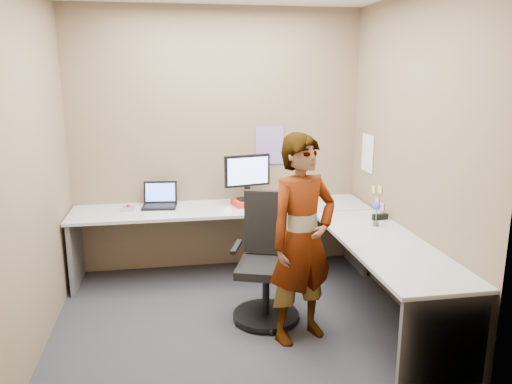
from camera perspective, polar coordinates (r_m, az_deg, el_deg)
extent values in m
plane|color=#25252A|center=(4.39, -2.39, -14.33)|extent=(3.00, 3.00, 0.00)
plane|color=brown|center=(5.22, -4.41, 5.76)|extent=(3.00, 0.00, 3.00)
plane|color=brown|center=(4.39, 17.26, 3.72)|extent=(0.00, 2.70, 2.70)
plane|color=brown|center=(4.05, -24.17, 2.34)|extent=(0.00, 2.70, 2.70)
cube|color=#AEAEAE|center=(5.03, -3.92, -1.91)|extent=(2.96, 0.65, 0.03)
cube|color=#AEAEAE|center=(4.12, 14.63, -5.85)|extent=(0.65, 1.91, 0.03)
cube|color=#59595B|center=(5.21, -19.92, -6.40)|extent=(0.04, 0.60, 0.70)
cube|color=#59595B|center=(5.47, 11.37, -4.87)|extent=(0.04, 0.60, 0.70)
cube|color=#59595B|center=(3.54, 20.57, -16.19)|extent=(0.60, 0.04, 0.70)
cube|color=red|center=(5.09, -0.95, -1.18)|extent=(0.34, 0.28, 0.06)
cube|color=black|center=(5.08, -0.95, -0.77)|extent=(0.23, 0.18, 0.02)
cube|color=black|center=(5.08, -0.99, 0.02)|extent=(0.06, 0.05, 0.12)
cube|color=black|center=(5.04, -1.00, 2.46)|extent=(0.48, 0.14, 0.32)
cube|color=#93ADFE|center=(5.02, -0.92, 2.42)|extent=(0.42, 0.10, 0.27)
cube|color=black|center=(5.10, -10.96, -1.65)|extent=(0.36, 0.28, 0.02)
cube|color=black|center=(5.18, -10.87, -0.01)|extent=(0.34, 0.10, 0.22)
cube|color=#4770E3|center=(5.18, -10.87, -0.01)|extent=(0.30, 0.08, 0.18)
cube|color=#B7B7BC|center=(5.04, -14.37, -1.86)|extent=(0.12, 0.08, 0.04)
sphere|color=#AE0B20|center=(5.02, -14.40, -1.56)|extent=(0.04, 0.04, 0.04)
cone|color=white|center=(4.87, -3.24, -1.89)|extent=(0.10, 0.10, 0.06)
cube|color=black|center=(4.73, 14.00, -2.76)|extent=(0.15, 0.05, 0.05)
cylinder|color=brown|center=(4.53, 13.52, -3.56)|extent=(0.05, 0.05, 0.04)
cylinder|color=#338C3F|center=(4.51, 13.58, -2.47)|extent=(0.01, 0.01, 0.14)
sphere|color=blue|center=(4.49, 13.63, -1.61)|extent=(0.07, 0.07, 0.07)
cube|color=#846BB7|center=(5.30, 1.57, 5.36)|extent=(0.30, 0.01, 0.40)
cube|color=white|center=(5.21, 12.64, 4.35)|extent=(0.01, 0.28, 0.38)
cube|color=#F2E059|center=(4.95, 13.98, 0.26)|extent=(0.01, 0.07, 0.07)
cube|color=pink|center=(5.03, 13.67, -1.05)|extent=(0.01, 0.07, 0.07)
cube|color=pink|center=(4.93, 14.21, -1.62)|extent=(0.01, 0.07, 0.07)
cube|color=#F2E059|center=(5.09, 13.29, 0.31)|extent=(0.01, 0.07, 0.07)
cylinder|color=black|center=(4.37, 1.13, -13.90)|extent=(0.56, 0.56, 0.04)
cylinder|color=black|center=(4.27, 1.15, -11.27)|extent=(0.06, 0.06, 0.40)
cube|color=black|center=(4.19, 1.16, -8.66)|extent=(0.59, 0.59, 0.07)
cube|color=black|center=(4.28, 1.59, -3.46)|extent=(0.43, 0.19, 0.55)
cube|color=black|center=(4.17, -2.26, -6.28)|extent=(0.14, 0.30, 0.03)
cube|color=black|center=(4.10, 4.66, -6.64)|extent=(0.14, 0.30, 0.03)
imported|color=#999399|center=(3.83, 5.30, -5.42)|extent=(0.70, 0.59, 1.63)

